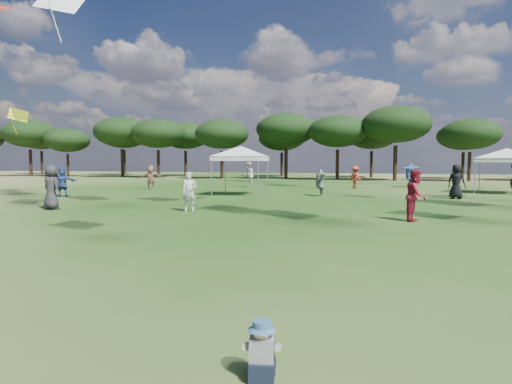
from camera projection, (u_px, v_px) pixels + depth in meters
tree_line at (386, 129)px, 46.45m from camera, size 108.78×17.63×7.77m
tent_left at (241, 148)px, 24.61m from camera, size 5.72×5.72×3.13m
tent_right at (507, 150)px, 25.98m from camera, size 6.46×6.46×3.05m
toddler at (262, 352)px, 3.83m from camera, size 0.39×0.42×0.54m
festival_crowd at (340, 180)px, 24.56m from camera, size 29.99×21.45×1.92m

